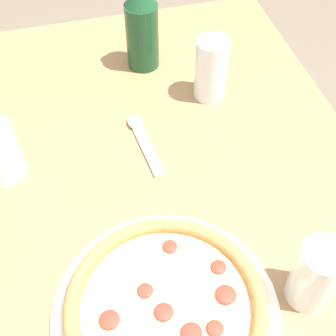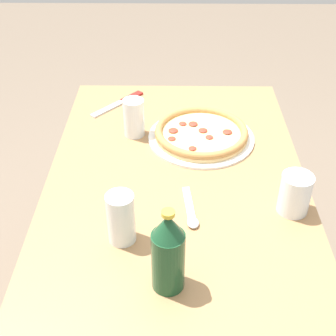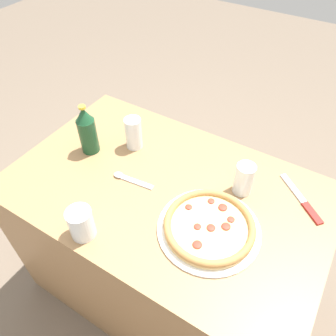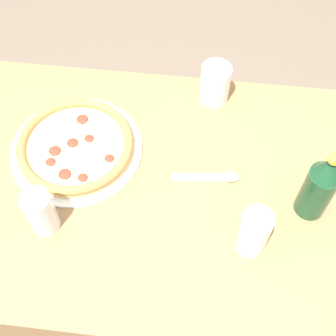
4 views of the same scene
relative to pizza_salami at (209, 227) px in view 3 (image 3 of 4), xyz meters
The scene contains 9 objects.
ground_plane 0.80m from the pizza_salami, 159.65° to the left, with size 8.00×8.00×0.00m, color #6B5B4C.
table 0.46m from the pizza_salami, 159.65° to the left, with size 1.17×0.74×0.75m.
pizza_salami is the anchor object (origin of this frame).
glass_mango_juice 0.22m from the pizza_salami, 83.54° to the left, with size 0.07×0.07×0.12m.
glass_cola 0.50m from the pizza_salami, 154.82° to the left, with size 0.07×0.07×0.13m.
glass_water 0.41m from the pizza_salami, 146.67° to the right, with size 0.08×0.08×0.11m.
beer_bottle 0.60m from the pizza_salami, behind, with size 0.07×0.07×0.21m.
knife 0.36m from the pizza_salami, 51.21° to the left, with size 0.19×0.17×0.01m.
spoon 0.36m from the pizza_salami, behind, with size 0.17×0.04×0.01m.
Camera 3 is at (0.42, -0.67, 1.65)m, focal length 35.00 mm.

